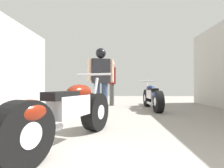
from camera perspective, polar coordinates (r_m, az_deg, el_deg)
The scene contains 5 objects.
ground_plane at distance 3.72m, azimuth 2.46°, elevation -11.92°, with size 16.04×16.04×0.00m, color gray.
motorcycle_maroon_cruiser at distance 2.19m, azimuth -14.67°, elevation -9.64°, with size 0.93×1.94×0.93m.
motorcycle_black_naked at distance 5.31m, azimuth 13.52°, elevation -4.26°, with size 0.58×1.95×0.91m.
mechanic_in_blue at distance 6.24m, azimuth -0.06°, elevation 1.22°, with size 0.29×0.66×1.63m.
mechanic_with_helmet at distance 4.19m, azimuth -3.84°, elevation 3.11°, with size 0.66×0.34×1.67m.
Camera 1 is at (-0.04, -0.31, 0.74)m, focal length 26.89 mm.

